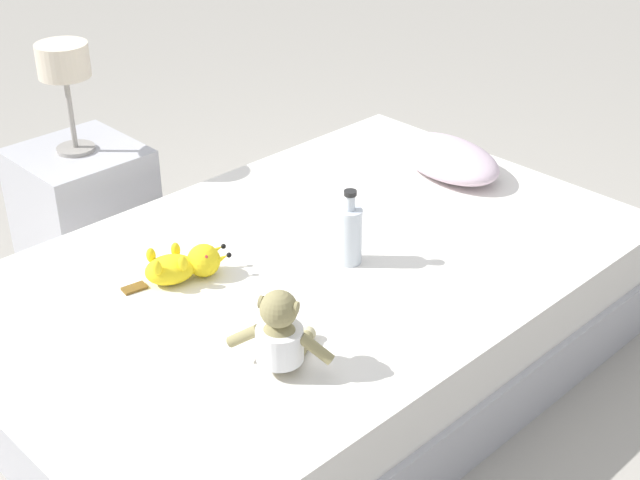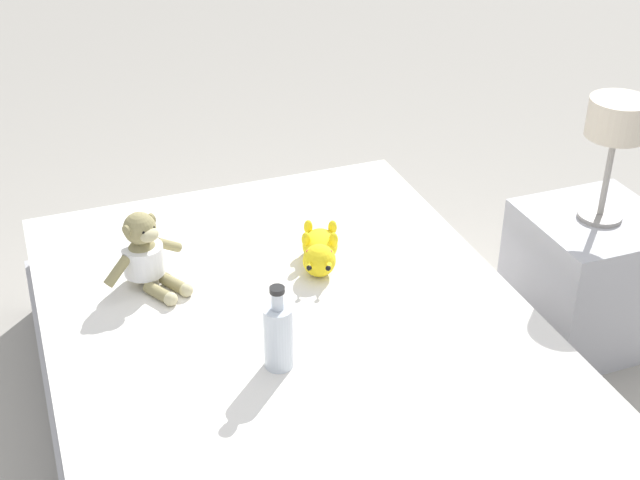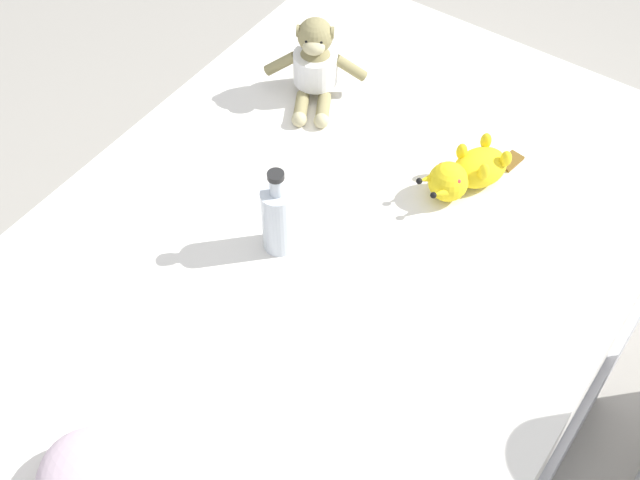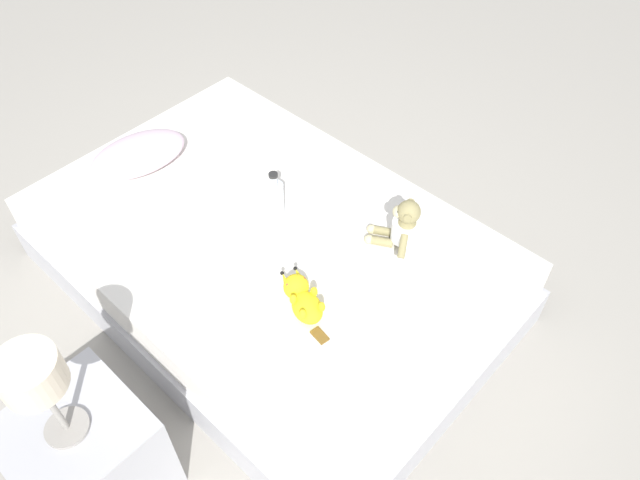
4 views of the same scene
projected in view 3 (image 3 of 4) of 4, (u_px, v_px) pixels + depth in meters
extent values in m
plane|color=#9E998E|center=(320.00, 342.00, 2.33)|extent=(16.00, 16.00, 0.00)
cube|color=#B2B2B7|center=(320.00, 321.00, 2.25)|extent=(1.37, 2.05, 0.21)
cube|color=white|center=(320.00, 276.00, 2.10)|extent=(1.33, 1.99, 0.18)
ellipsoid|color=#8E8456|center=(315.00, 69.00, 2.36)|extent=(0.14, 0.14, 0.15)
cylinder|color=white|center=(315.00, 67.00, 2.35)|extent=(0.17, 0.17, 0.09)
sphere|color=#8E8456|center=(315.00, 35.00, 2.27)|extent=(0.10, 0.10, 0.10)
ellipsoid|color=#C1B789|center=(314.00, 47.00, 2.25)|extent=(0.08, 0.07, 0.04)
sphere|color=black|center=(321.00, 42.00, 2.24)|extent=(0.01, 0.01, 0.01)
sphere|color=black|center=(307.00, 41.00, 2.24)|extent=(0.01, 0.01, 0.01)
cylinder|color=#8E8456|center=(333.00, 33.00, 2.26)|extent=(0.02, 0.03, 0.03)
cylinder|color=#8E8456|center=(298.00, 31.00, 2.26)|extent=(0.02, 0.03, 0.03)
cylinder|color=#8E8456|center=(350.00, 68.00, 2.34)|extent=(0.10, 0.07, 0.08)
cylinder|color=#8E8456|center=(281.00, 64.00, 2.35)|extent=(0.10, 0.07, 0.08)
cylinder|color=#8E8456|center=(323.00, 108.00, 2.34)|extent=(0.08, 0.10, 0.04)
cylinder|color=#8E8456|center=(301.00, 107.00, 2.34)|extent=(0.08, 0.10, 0.04)
sphere|color=#C1B789|center=(321.00, 121.00, 2.31)|extent=(0.04, 0.04, 0.04)
sphere|color=#C1B789|center=(299.00, 119.00, 2.31)|extent=(0.04, 0.04, 0.04)
ellipsoid|color=yellow|center=(480.00, 168.00, 2.16)|extent=(0.16, 0.18, 0.08)
sphere|color=yellow|center=(448.00, 182.00, 2.12)|extent=(0.10, 0.10, 0.10)
cone|color=yellow|center=(442.00, 193.00, 2.08)|extent=(0.05, 0.07, 0.05)
sphere|color=black|center=(433.00, 195.00, 2.06)|extent=(0.02, 0.02, 0.02)
cone|color=yellow|center=(428.00, 179.00, 2.11)|extent=(0.05, 0.07, 0.05)
sphere|color=black|center=(419.00, 181.00, 2.09)|extent=(0.02, 0.02, 0.02)
sphere|color=red|center=(457.00, 181.00, 2.08)|extent=(0.02, 0.02, 0.02)
sphere|color=red|center=(442.00, 166.00, 2.11)|extent=(0.02, 0.02, 0.02)
ellipsoid|color=yellow|center=(484.00, 172.00, 2.10)|extent=(0.04, 0.04, 0.05)
ellipsoid|color=yellow|center=(462.00, 152.00, 2.14)|extent=(0.04, 0.04, 0.05)
ellipsoid|color=yellow|center=(506.00, 159.00, 2.13)|extent=(0.04, 0.04, 0.05)
ellipsoid|color=yellow|center=(486.00, 141.00, 2.17)|extent=(0.04, 0.04, 0.05)
cube|color=brown|center=(510.00, 161.00, 2.23)|extent=(0.05, 0.08, 0.01)
cylinder|color=silver|center=(278.00, 220.00, 1.99)|extent=(0.08, 0.08, 0.18)
cylinder|color=silver|center=(276.00, 186.00, 1.90)|extent=(0.03, 0.03, 0.05)
cylinder|color=black|center=(276.00, 176.00, 1.87)|extent=(0.04, 0.04, 0.01)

